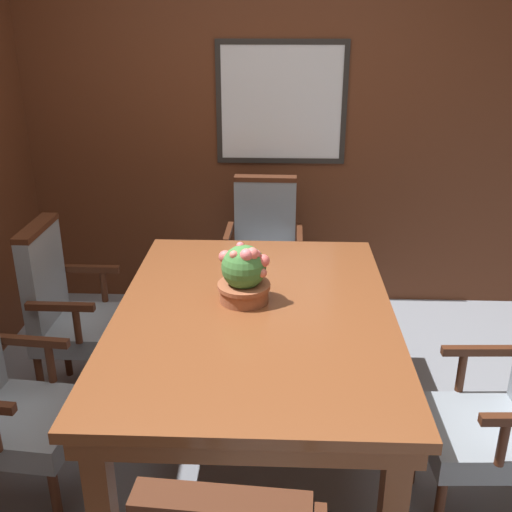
{
  "coord_description": "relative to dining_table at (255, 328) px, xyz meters",
  "views": [
    {
      "loc": [
        0.17,
        -2.18,
        2.01
      ],
      "look_at": [
        0.07,
        0.35,
        0.97
      ],
      "focal_mm": 42.0,
      "sensor_mm": 36.0,
      "label": 1
    }
  ],
  "objects": [
    {
      "name": "chair_head_far",
      "position": [
        0.01,
        1.29,
        -0.13
      ],
      "size": [
        0.5,
        0.5,
        1.01
      ],
      "rotation": [
        0.0,
        0.0,
        -0.02
      ],
      "color": "#472314",
      "rests_on": "ground_plane"
    },
    {
      "name": "chair_left_far",
      "position": [
        -1.0,
        0.41,
        -0.13
      ],
      "size": [
        0.49,
        0.5,
        1.01
      ],
      "rotation": [
        0.0,
        0.0,
        1.56
      ],
      "color": "#472314",
      "rests_on": "ground_plane"
    },
    {
      "name": "wall_back",
      "position": [
        -0.07,
        1.72,
        0.55
      ],
      "size": [
        7.2,
        0.08,
        2.45
      ],
      "color": "#5B2D19",
      "rests_on": "ground_plane"
    },
    {
      "name": "ground_plane",
      "position": [
        -0.07,
        -0.2,
        -0.67
      ],
      "size": [
        14.0,
        14.0,
        0.0
      ],
      "primitive_type": "plane",
      "color": "gray"
    },
    {
      "name": "chair_right_near",
      "position": [
        1.02,
        -0.38,
        -0.13
      ],
      "size": [
        0.51,
        0.51,
        1.01
      ],
      "rotation": [
        0.0,
        0.0,
        -1.53
      ],
      "color": "#472314",
      "rests_on": "ground_plane"
    },
    {
      "name": "potted_plant",
      "position": [
        -0.05,
        0.09,
        0.22
      ],
      "size": [
        0.24,
        0.24,
        0.28
      ],
      "color": "#9E5638",
      "rests_on": "dining_table"
    },
    {
      "name": "dining_table",
      "position": [
        0.0,
        0.0,
        0.0
      ],
      "size": [
        1.24,
        1.74,
        0.77
      ],
      "color": "brown",
      "rests_on": "ground_plane"
    }
  ]
}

